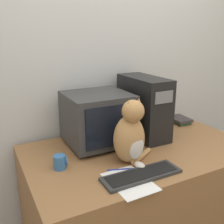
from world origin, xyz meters
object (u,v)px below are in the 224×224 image
pen (120,169)px  mug (60,162)px  keyboard (142,175)px  crt_monitor (97,118)px  book_stack (180,120)px  cat (130,136)px  computer_tower (143,107)px

pen → mug: 0.36m
mug → keyboard: bearing=-38.5°
crt_monitor → keyboard: crt_monitor is taller
book_stack → crt_monitor: bearing=-174.0°
keyboard → cat: bearing=79.8°
computer_tower → mug: computer_tower is taller
crt_monitor → keyboard: bearing=-86.8°
pen → mug: (-0.30, 0.18, 0.04)m
mug → cat: bearing=-16.5°
keyboard → crt_monitor: bearing=93.2°
computer_tower → cat: bearing=-133.5°
cat → crt_monitor: bearing=92.6°
cat → mug: bearing=156.1°
crt_monitor → keyboard: (0.03, -0.52, -0.18)m
pen → crt_monitor: bearing=84.1°
pen → mug: bearing=149.2°
mug → crt_monitor: bearing=33.0°
cat → pen: cat is taller
crt_monitor → mug: crt_monitor is taller
keyboard → cat: (0.03, 0.18, 0.17)m
keyboard → mug: mug is taller
book_stack → mug: (-1.19, -0.31, 0.02)m
crt_monitor → book_stack: 0.86m
crt_monitor → computer_tower: computer_tower is taller
cat → book_stack: (0.78, 0.43, -0.15)m
computer_tower → crt_monitor: bearing=179.0°
crt_monitor → keyboard: size_ratio=0.93×
cat → mug: size_ratio=4.83×
cat → pen: bearing=-156.8°
crt_monitor → computer_tower: size_ratio=0.91×
keyboard → pen: keyboard is taller
book_stack → cat: bearing=-150.9°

